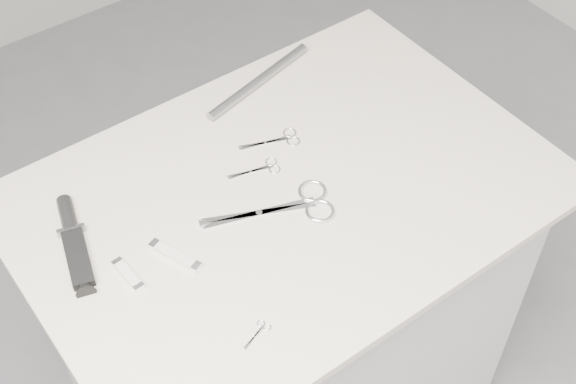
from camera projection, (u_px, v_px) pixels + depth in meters
plinth at (287, 325)px, 1.86m from camera, size 0.90×0.60×0.90m
display_board at (286, 193)px, 1.52m from camera, size 1.00×0.70×0.02m
large_shears at (296, 205)px, 1.48m from camera, size 0.24×0.15×0.01m
embroidery_scissors_a at (280, 140)px, 1.60m from camera, size 0.12×0.07×0.00m
embroidery_scissors_b at (262, 169)px, 1.55m from camera, size 0.10×0.05×0.00m
tiny_scissors at (259, 332)px, 1.30m from camera, size 0.06×0.03×0.00m
sheathed_knife at (73, 238)px, 1.43m from camera, size 0.09×0.21×0.03m
pocket_knife_a at (175, 255)px, 1.40m from camera, size 0.06×0.11×0.01m
pocket_knife_b at (128, 275)px, 1.38m from camera, size 0.02×0.08×0.01m
metal_rail at (259, 81)px, 1.71m from camera, size 0.30×0.09×0.02m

